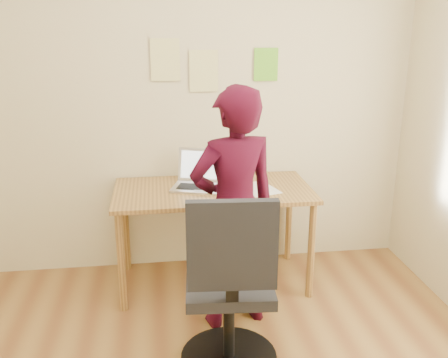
{
  "coord_description": "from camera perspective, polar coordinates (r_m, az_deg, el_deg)",
  "views": [
    {
      "loc": [
        -0.19,
        -1.96,
        1.89
      ],
      "look_at": [
        0.2,
        0.95,
        0.95
      ],
      "focal_mm": 40.0,
      "sensor_mm": 36.0,
      "label": 1
    }
  ],
  "objects": [
    {
      "name": "room",
      "position": [
        2.04,
        -2.05,
        2.37
      ],
      "size": [
        3.58,
        3.58,
        2.78
      ],
      "color": "brown",
      "rests_on": "ground"
    },
    {
      "name": "desk",
      "position": [
        3.58,
        -1.25,
        -2.45
      ],
      "size": [
        1.4,
        0.7,
        0.74
      ],
      "color": "olive",
      "rests_on": "ground"
    },
    {
      "name": "laptop",
      "position": [
        3.59,
        -2.88,
        -0.05
      ],
      "size": [
        0.43,
        0.4,
        0.25
      ],
      "rotation": [
        0.0,
        0.0,
        -0.31
      ],
      "color": "silver",
      "rests_on": "desk"
    },
    {
      "name": "paper_sheet",
      "position": [
        3.56,
        4.01,
        -1.09
      ],
      "size": [
        0.3,
        0.36,
        0.0
      ],
      "primitive_type": "cube",
      "rotation": [
        0.0,
        0.0,
        0.28
      ],
      "color": "white",
      "rests_on": "desk"
    },
    {
      "name": "phone",
      "position": [
        3.41,
        2.13,
        -1.9
      ],
      "size": [
        0.07,
        0.11,
        0.01
      ],
      "rotation": [
        0.0,
        0.0,
        -0.11
      ],
      "color": "black",
      "rests_on": "desk"
    },
    {
      "name": "wall_note_left",
      "position": [
        3.71,
        -6.74,
        13.37
      ],
      "size": [
        0.21,
        0.0,
        0.3
      ],
      "primitive_type": "cube",
      "color": "#DBD483",
      "rests_on": "room"
    },
    {
      "name": "wall_note_mid",
      "position": [
        3.73,
        -2.33,
        12.24
      ],
      "size": [
        0.21,
        0.0,
        0.3
      ],
      "primitive_type": "cube",
      "color": "#DBD483",
      "rests_on": "room"
    },
    {
      "name": "wall_note_right",
      "position": [
        3.8,
        4.82,
        12.9
      ],
      "size": [
        0.18,
        0.0,
        0.24
      ],
      "primitive_type": "cube",
      "color": "#69BD2A",
      "rests_on": "room"
    },
    {
      "name": "office_chair",
      "position": [
        2.78,
        0.68,
        -13.31
      ],
      "size": [
        0.56,
        0.56,
        1.07
      ],
      "rotation": [
        0.0,
        0.0,
        -0.08
      ],
      "color": "black",
      "rests_on": "ground"
    },
    {
      "name": "person",
      "position": [
        3.07,
        1.14,
        -3.61
      ],
      "size": [
        0.64,
        0.5,
        1.54
      ],
      "primitive_type": "imported",
      "rotation": [
        0.0,
        0.0,
        3.39
      ],
      "color": "#340716",
      "rests_on": "ground"
    }
  ]
}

